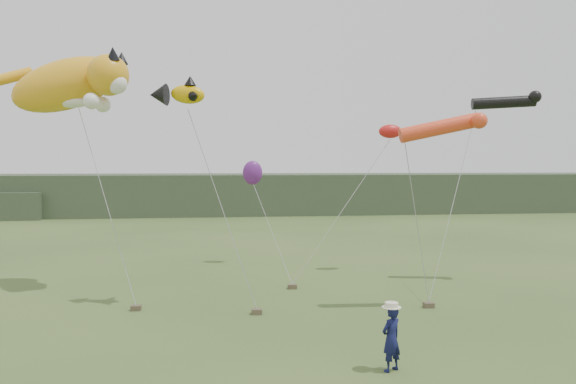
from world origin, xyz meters
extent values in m
plane|color=#385123|center=(0.00, 0.00, 0.00)|extent=(120.00, 120.00, 0.00)
cube|color=#2D3D28|center=(0.00, 45.00, 2.00)|extent=(90.00, 12.00, 4.00)
imported|color=#111542|center=(2.34, -1.40, 0.80)|extent=(0.70, 0.64, 1.61)
cube|color=brown|center=(-4.64, 5.26, 0.09)|extent=(0.35, 0.28, 0.18)
cube|color=brown|center=(-0.53, 4.21, 0.09)|extent=(0.35, 0.28, 0.18)
cube|color=brown|center=(5.56, 4.30, 0.09)|extent=(0.35, 0.28, 0.18)
cube|color=brown|center=(1.20, 7.90, 0.09)|extent=(0.35, 0.28, 0.18)
ellipsoid|color=orange|center=(-7.85, 9.51, 8.30)|extent=(4.95, 2.53, 3.28)
sphere|color=orange|center=(-6.04, 8.60, 8.57)|extent=(1.63, 1.63, 1.63)
cone|color=black|center=(-5.77, 8.15, 9.34)|extent=(0.51, 0.62, 0.61)
cone|color=black|center=(-5.59, 9.05, 9.34)|extent=(0.51, 0.59, 0.58)
sphere|color=white|center=(-5.68, 8.33, 8.21)|extent=(0.81, 0.81, 0.81)
ellipsoid|color=white|center=(-7.67, 9.24, 7.57)|extent=(1.59, 0.80, 0.50)
sphere|color=white|center=(-6.59, 8.06, 7.48)|extent=(0.63, 0.63, 0.63)
sphere|color=white|center=(-6.40, 9.33, 7.48)|extent=(0.63, 0.63, 0.63)
cylinder|color=orange|center=(-10.20, 10.23, 8.66)|extent=(1.69, 1.23, 0.98)
ellipsoid|color=#DCA607|center=(-2.83, 5.80, 7.52)|extent=(1.37, 0.82, 0.77)
cone|color=black|center=(-3.88, 6.06, 7.52)|extent=(0.79, 0.91, 0.79)
cone|color=black|center=(-2.74, 5.80, 8.00)|extent=(0.44, 0.44, 0.35)
cone|color=black|center=(-2.57, 5.36, 7.43)|extent=(0.46, 0.49, 0.35)
cone|color=black|center=(-2.57, 6.24, 7.43)|extent=(0.46, 0.49, 0.35)
cylinder|color=black|center=(10.45, 8.42, 7.71)|extent=(2.70, 1.05, 0.61)
sphere|color=black|center=(11.65, 8.00, 7.93)|extent=(0.53, 0.53, 0.53)
cylinder|color=#EB4422|center=(5.79, 4.13, 6.31)|extent=(2.83, 0.75, 1.07)
sphere|color=#EB4422|center=(7.03, 3.69, 6.54)|extent=(0.55, 0.55, 0.55)
ellipsoid|color=red|center=(6.30, 11.15, 6.60)|extent=(1.11, 0.65, 0.65)
ellipsoid|color=#611F78|center=(0.02, 14.06, 4.62)|extent=(1.00, 0.67, 1.22)
camera|label=1|loc=(-1.92, -14.44, 5.06)|focal=35.00mm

